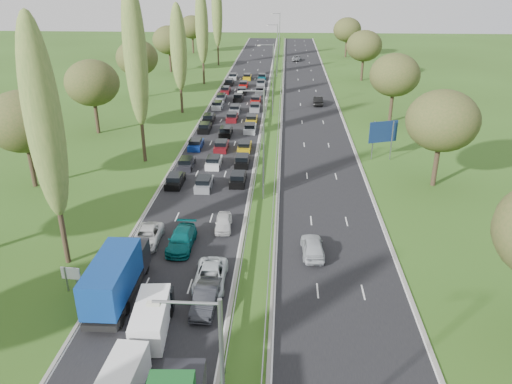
# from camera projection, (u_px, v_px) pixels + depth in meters

# --- Properties ---
(ground) EXTENTS (260.00, 260.00, 0.00)m
(ground) POSITION_uv_depth(u_px,v_px,m) (273.00, 112.00, 88.25)
(ground) COLOR #2E4C17
(ground) RESTS_ON ground
(near_carriageway) EXTENTS (10.50, 215.00, 0.04)m
(near_carriageway) POSITION_uv_depth(u_px,v_px,m) (236.00, 108.00, 90.90)
(near_carriageway) COLOR black
(near_carriageway) RESTS_ON ground
(far_carriageway) EXTENTS (10.50, 215.00, 0.04)m
(far_carriageway) POSITION_uv_depth(u_px,v_px,m) (311.00, 109.00, 90.17)
(far_carriageway) COLOR black
(far_carriageway) RESTS_ON ground
(central_reservation) EXTENTS (2.36, 215.00, 0.32)m
(central_reservation) POSITION_uv_depth(u_px,v_px,m) (273.00, 106.00, 90.31)
(central_reservation) COLOR gray
(central_reservation) RESTS_ON ground
(lamp_columns) EXTENTS (0.18, 140.18, 12.00)m
(lamp_columns) POSITION_uv_depth(u_px,v_px,m) (273.00, 81.00, 84.01)
(lamp_columns) COLOR gray
(lamp_columns) RESTS_ON ground
(poplar_row) EXTENTS (2.80, 127.80, 22.44)m
(poplar_row) POSITION_uv_depth(u_px,v_px,m) (163.00, 49.00, 73.32)
(poplar_row) COLOR #2D2116
(poplar_row) RESTS_ON ground
(woodland_left) EXTENTS (8.00, 166.00, 11.10)m
(woodland_left) POSITION_uv_depth(u_px,v_px,m) (84.00, 88.00, 70.72)
(woodland_left) COLOR #2D2116
(woodland_left) RESTS_ON ground
(woodland_right) EXTENTS (8.00, 153.00, 11.10)m
(woodland_right) POSITION_uv_depth(u_px,v_px,m) (406.00, 86.00, 71.92)
(woodland_right) COLOR #2D2116
(woodland_right) RESTS_ON ground
(traffic_queue_fill) EXTENTS (9.10, 68.30, 0.80)m
(traffic_queue_fill) POSITION_uv_depth(u_px,v_px,m) (233.00, 113.00, 86.12)
(traffic_queue_fill) COLOR black
(traffic_queue_fill) RESTS_ON ground
(near_car_2) EXTENTS (2.46, 5.13, 1.41)m
(near_car_2) POSITION_uv_depth(u_px,v_px,m) (147.00, 236.00, 45.11)
(near_car_2) COLOR silver
(near_car_2) RESTS_ON near_carriageway
(near_car_7) EXTENTS (2.22, 5.33, 1.54)m
(near_car_7) POSITION_uv_depth(u_px,v_px,m) (182.00, 239.00, 44.49)
(near_car_7) COLOR #054F51
(near_car_7) RESTS_ON near_carriageway
(near_car_8) EXTENTS (1.74, 3.89, 1.30)m
(near_car_8) POSITION_uv_depth(u_px,v_px,m) (184.00, 236.00, 45.29)
(near_car_8) COLOR #A88E0B
(near_car_8) RESTS_ON near_carriageway
(near_car_9) EXTENTS (1.83, 4.77, 1.55)m
(near_car_9) POSITION_uv_depth(u_px,v_px,m) (206.00, 298.00, 36.43)
(near_car_9) COLOR black
(near_car_9) RESTS_ON near_carriageway
(near_car_10) EXTENTS (2.55, 5.34, 1.47)m
(near_car_10) POSITION_uv_depth(u_px,v_px,m) (210.00, 276.00, 39.11)
(near_car_10) COLOR silver
(near_car_10) RESTS_ON near_carriageway
(near_car_12) EXTENTS (1.78, 3.94, 1.31)m
(near_car_12) POSITION_uv_depth(u_px,v_px,m) (224.00, 222.00, 47.78)
(near_car_12) COLOR silver
(near_car_12) RESTS_ON near_carriageway
(far_car_0) EXTENTS (2.09, 4.73, 1.58)m
(far_car_0) POSITION_uv_depth(u_px,v_px,m) (313.00, 246.00, 43.30)
(far_car_0) COLOR #B0B5BA
(far_car_0) RESTS_ON far_carriageway
(far_car_1) EXTENTS (1.73, 4.82, 1.58)m
(far_car_1) POSITION_uv_depth(u_px,v_px,m) (318.00, 100.00, 93.04)
(far_car_1) COLOR black
(far_car_1) RESTS_ON far_carriageway
(far_car_2) EXTENTS (2.77, 5.27, 1.41)m
(far_car_2) POSITION_uv_depth(u_px,v_px,m) (297.00, 58.00, 140.33)
(far_car_2) COLOR gray
(far_car_2) RESTS_ON far_carriageway
(blue_lorry) EXTENTS (2.55, 9.19, 3.88)m
(blue_lorry) POSITION_uv_depth(u_px,v_px,m) (117.00, 276.00, 36.90)
(blue_lorry) COLOR black
(blue_lorry) RESTS_ON near_carriageway
(white_van_front) EXTENTS (1.99, 5.06, 2.04)m
(white_van_front) POSITION_uv_depth(u_px,v_px,m) (122.00, 380.00, 28.77)
(white_van_front) COLOR white
(white_van_front) RESTS_ON near_carriageway
(white_van_rear) EXTENTS (2.10, 5.37, 2.16)m
(white_van_rear) POSITION_uv_depth(u_px,v_px,m) (152.00, 317.00, 33.99)
(white_van_rear) COLOR white
(white_van_rear) RESTS_ON near_carriageway
(info_sign) EXTENTS (1.50, 0.23, 2.10)m
(info_sign) POSITION_uv_depth(u_px,v_px,m) (71.00, 276.00, 38.09)
(info_sign) COLOR gray
(info_sign) RESTS_ON ground
(direction_sign) EXTENTS (3.80, 1.46, 5.20)m
(direction_sign) POSITION_uv_depth(u_px,v_px,m) (383.00, 133.00, 64.48)
(direction_sign) COLOR gray
(direction_sign) RESTS_ON ground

